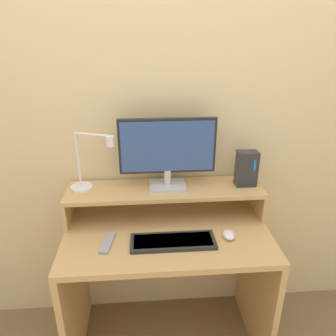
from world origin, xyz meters
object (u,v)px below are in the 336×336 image
(keyboard, at_px, (173,241))
(router_dock, at_px, (246,169))
(mouse, at_px, (229,235))
(remote_control, at_px, (108,243))
(desk_lamp, at_px, (88,169))
(monitor, at_px, (167,151))

(keyboard, bearing_deg, router_dock, 32.03)
(mouse, height_order, remote_control, mouse)
(router_dock, distance_m, mouse, 0.36)
(keyboard, distance_m, remote_control, 0.31)
(desk_lamp, relative_size, mouse, 3.88)
(mouse, bearing_deg, remote_control, -179.38)
(router_dock, bearing_deg, keyboard, -147.97)
(router_dock, relative_size, keyboard, 0.47)
(router_dock, distance_m, remote_control, 0.79)
(monitor, height_order, desk_lamp, monitor)
(monitor, xyz_separation_m, remote_control, (-0.30, -0.24, -0.36))
(desk_lamp, xyz_separation_m, mouse, (0.67, -0.24, -0.26))
(desk_lamp, distance_m, keyboard, 0.55)
(monitor, bearing_deg, desk_lamp, 179.40)
(router_dock, height_order, remote_control, router_dock)
(desk_lamp, bearing_deg, mouse, -19.72)
(desk_lamp, distance_m, remote_control, 0.38)
(desk_lamp, xyz_separation_m, remote_control, (0.10, -0.25, -0.27))
(router_dock, bearing_deg, mouse, -119.96)
(desk_lamp, height_order, mouse, desk_lamp)
(keyboard, bearing_deg, mouse, 4.52)
(monitor, height_order, mouse, monitor)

